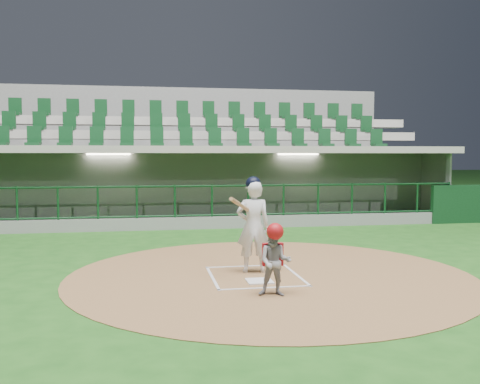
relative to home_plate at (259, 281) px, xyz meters
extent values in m
plane|color=#194915|center=(0.00, 0.70, -0.02)|extent=(120.00, 120.00, 0.00)
cylinder|color=brown|center=(0.30, 0.50, -0.02)|extent=(7.20, 7.20, 0.01)
cube|color=silver|center=(0.00, 0.00, 0.00)|extent=(0.43, 0.43, 0.02)
cube|color=silver|center=(-0.75, 0.40, 0.00)|extent=(0.05, 1.80, 0.01)
cube|color=silver|center=(0.75, 0.40, 0.00)|extent=(0.05, 1.80, 0.01)
cube|color=white|center=(0.00, 1.25, 0.00)|extent=(1.55, 0.05, 0.01)
cube|color=silver|center=(0.00, -0.45, 0.00)|extent=(1.55, 0.05, 0.01)
cube|color=slate|center=(0.00, 8.20, -0.57)|extent=(15.00, 3.00, 0.10)
cube|color=gray|center=(0.00, 9.80, 0.83)|extent=(15.00, 0.20, 2.70)
cube|color=#B1AD9D|center=(0.00, 9.68, 1.08)|extent=(13.50, 0.04, 0.90)
cube|color=slate|center=(7.50, 8.20, 0.83)|extent=(0.20, 3.00, 2.70)
cube|color=gray|center=(0.00, 7.95, 2.28)|extent=(15.40, 3.50, 0.20)
cube|color=slate|center=(0.00, 6.65, 0.13)|extent=(15.00, 0.15, 0.40)
cube|color=black|center=(0.00, 6.65, 1.70)|extent=(15.00, 0.01, 0.95)
cube|color=brown|center=(0.00, 9.25, -0.30)|extent=(12.75, 0.40, 0.45)
cube|color=white|center=(-3.00, 8.20, 2.15)|extent=(1.30, 0.35, 0.04)
cube|color=white|center=(3.00, 8.20, 2.15)|extent=(1.30, 0.35, 0.04)
cube|color=black|center=(7.80, 6.60, 0.58)|extent=(1.80, 0.18, 1.20)
imported|color=#B5131E|center=(-4.64, 8.83, 0.44)|extent=(1.41, 1.10, 1.91)
imported|color=#B31321|center=(-2.64, 8.90, 0.44)|extent=(1.13, 0.48, 1.92)
imported|color=#A21311|center=(2.17, 9.25, 0.29)|extent=(0.87, 0.65, 1.62)
imported|color=#AC1712|center=(3.80, 8.97, 0.34)|extent=(1.68, 0.99, 1.73)
cube|color=slate|center=(0.00, 11.45, 1.13)|extent=(17.00, 6.50, 2.50)
cube|color=gray|center=(0.00, 9.95, 2.28)|extent=(16.60, 0.95, 0.30)
cube|color=#9B978C|center=(0.00, 10.90, 2.83)|extent=(16.60, 0.95, 0.30)
cube|color=#A59F95|center=(0.00, 11.85, 3.38)|extent=(16.60, 0.95, 0.30)
cube|color=slate|center=(0.00, 14.80, 2.50)|extent=(17.00, 0.25, 5.05)
imported|color=white|center=(0.04, 0.75, 0.83)|extent=(0.65, 0.46, 1.67)
sphere|color=black|center=(0.04, 0.75, 1.60)|extent=(0.28, 0.28, 0.28)
cylinder|color=#9D7148|center=(-0.21, 0.50, 1.23)|extent=(0.58, 0.79, 0.39)
imported|color=gray|center=(0.04, -0.92, 0.51)|extent=(0.59, 0.52, 1.03)
sphere|color=#A41115|center=(0.04, -0.92, 0.97)|extent=(0.26, 0.26, 0.26)
cube|color=#AA1219|center=(0.04, -0.77, 0.60)|extent=(0.32, 0.10, 0.35)
camera|label=1|loc=(-1.85, -8.70, 2.13)|focal=40.00mm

